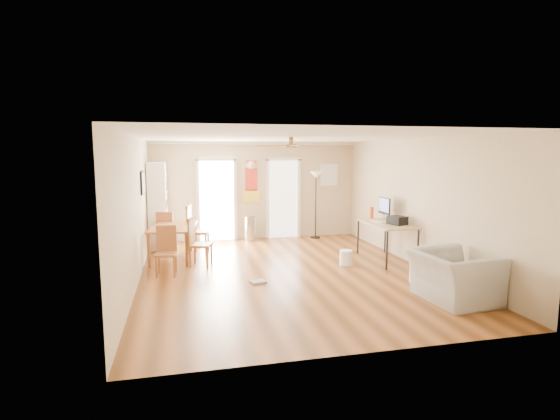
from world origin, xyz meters
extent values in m
plane|color=brown|center=(0.00, 0.00, 0.00)|extent=(7.00, 7.00, 0.00)
cube|color=red|center=(-0.13, 3.48, 1.55)|extent=(0.46, 0.03, 1.10)
cube|color=white|center=(2.05, 3.47, 1.70)|extent=(0.50, 0.04, 0.60)
cube|color=black|center=(-2.73, 1.40, 1.70)|extent=(0.04, 0.66, 0.48)
cylinder|color=#ADADAF|center=(-0.21, 3.24, 0.32)|extent=(0.34, 0.34, 0.64)
cube|color=silver|center=(2.20, 0.68, 0.82)|extent=(0.20, 0.37, 0.01)
cube|color=black|center=(2.45, 0.26, 0.90)|extent=(0.39, 0.42, 0.18)
cylinder|color=#E33F14|center=(2.30, 1.20, 0.94)|extent=(0.09, 0.09, 0.26)
cylinder|color=white|center=(1.34, 0.30, 0.15)|extent=(0.34, 0.34, 0.31)
cylinder|color=silver|center=(2.11, -1.13, 0.14)|extent=(0.29, 0.29, 0.27)
cube|color=#989793|center=(-0.66, -0.53, 0.02)|extent=(0.30, 0.26, 0.04)
imported|color=#A3A39E|center=(2.15, -2.14, 0.39)|extent=(1.12, 1.26, 0.78)
camera|label=1|loc=(-1.95, -7.91, 2.31)|focal=27.72mm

